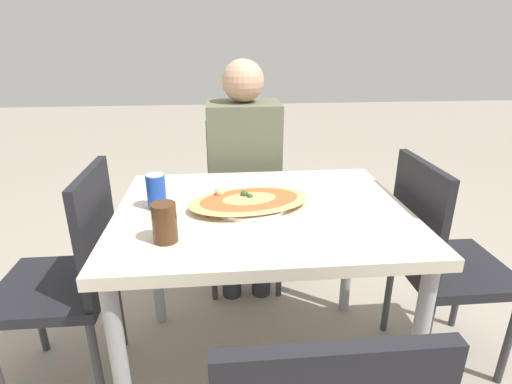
{
  "coord_description": "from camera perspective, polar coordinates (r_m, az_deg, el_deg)",
  "views": [
    {
      "loc": [
        -0.14,
        -1.29,
        1.3
      ],
      "look_at": [
        -0.02,
        0.0,
        0.79
      ],
      "focal_mm": 28.0,
      "sensor_mm": 36.0,
      "label": 1
    }
  ],
  "objects": [
    {
      "name": "chair_side_left",
      "position": [
        1.64,
        -24.93,
        -10.34
      ],
      "size": [
        0.4,
        0.4,
        0.88
      ],
      "rotation": [
        0.0,
        0.0,
        1.57
      ],
      "color": "black",
      "rests_on": "ground_plane"
    },
    {
      "name": "dining_table",
      "position": [
        1.45,
        0.89,
        -5.31
      ],
      "size": [
        1.03,
        0.8,
        0.73
      ],
      "color": "beige",
      "rests_on": "ground_plane"
    },
    {
      "name": "chair_far_seated",
      "position": [
        2.18,
        -1.85,
        -0.34
      ],
      "size": [
        0.4,
        0.4,
        0.88
      ],
      "rotation": [
        0.0,
        0.0,
        3.14
      ],
      "color": "black",
      "rests_on": "ground_plane"
    },
    {
      "name": "pizza_main",
      "position": [
        1.42,
        -0.98,
        -1.37
      ],
      "size": [
        0.48,
        0.34,
        0.06
      ],
      "color": "white",
      "rests_on": "dining_table"
    },
    {
      "name": "drink_glass",
      "position": [
        1.2,
        -12.93,
        -4.29
      ],
      "size": [
        0.07,
        0.07,
        0.12
      ],
      "color": "#4C2D19",
      "rests_on": "dining_table"
    },
    {
      "name": "chair_side_right",
      "position": [
        1.75,
        24.65,
        -8.25
      ],
      "size": [
        0.4,
        0.4,
        0.88
      ],
      "rotation": [
        0.0,
        0.0,
        -1.57
      ],
      "color": "black",
      "rests_on": "ground_plane"
    },
    {
      "name": "ground_plane",
      "position": [
        1.84,
        0.76,
        -23.71
      ],
      "size": [
        14.0,
        14.0,
        0.0
      ],
      "primitive_type": "plane",
      "color": "#9E9384"
    },
    {
      "name": "person_seated",
      "position": [
        2.0,
        -1.72,
        4.11
      ],
      "size": [
        0.35,
        0.3,
        1.21
      ],
      "rotation": [
        0.0,
        0.0,
        3.14
      ],
      "color": "#2D2D38",
      "rests_on": "ground_plane"
    },
    {
      "name": "soda_can",
      "position": [
        1.44,
        -14.05,
        0.07
      ],
      "size": [
        0.07,
        0.07,
        0.12
      ],
      "color": "#1E47B2",
      "rests_on": "dining_table"
    }
  ]
}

